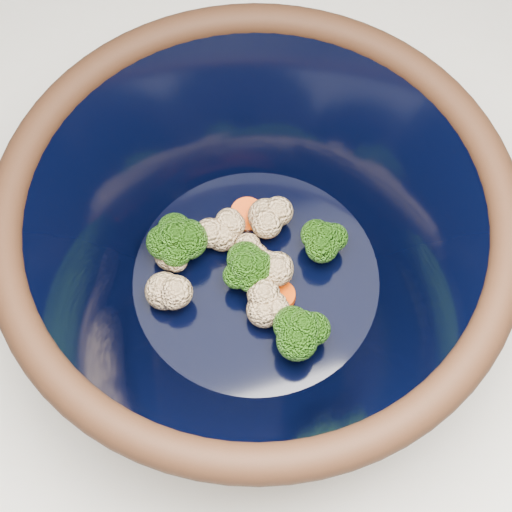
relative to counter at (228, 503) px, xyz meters
The scene contains 3 objects.
counter is the anchor object (origin of this frame).
mixing_bowl 0.57m from the counter, 55.87° to the left, with size 0.46×0.46×0.18m.
vegetable_pile 0.53m from the counter, 60.57° to the left, with size 0.18×0.17×0.06m.
Camera 1 is at (-0.00, -0.14, 1.52)m, focal length 50.00 mm.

